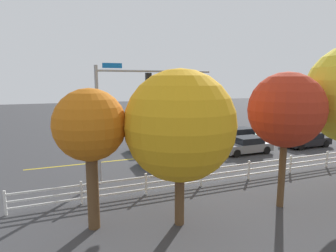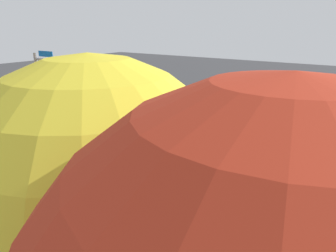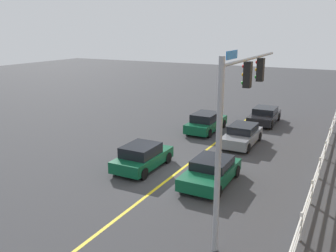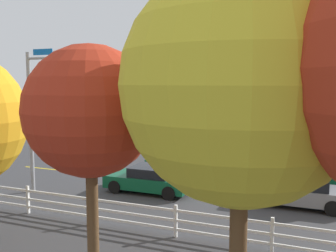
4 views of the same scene
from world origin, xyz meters
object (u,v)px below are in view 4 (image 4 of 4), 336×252
at_px(car_2, 298,191).
at_px(tree_5, 90,112).
at_px(car_4, 150,179).
at_px(tree_3, 241,85).
at_px(car_1, 181,162).

bearing_deg(car_2, tree_5, 62.60).
xyz_separation_m(car_4, tree_5, (-2.26, 8.45, 3.96)).
bearing_deg(car_4, tree_3, 125.09).
distance_m(car_1, car_2, 7.75).
relative_size(car_1, car_2, 0.94).
distance_m(car_2, tree_5, 10.76).
xyz_separation_m(car_1, tree_3, (-6.15, 13.07, 4.59)).
relative_size(car_1, tree_5, 0.63).
bearing_deg(car_2, car_1, -28.34).
height_order(car_4, tree_5, tree_5).
bearing_deg(car_4, car_1, -91.01).
distance_m(car_2, tree_3, 10.47).
bearing_deg(tree_5, car_1, -80.19).
bearing_deg(car_4, car_2, -176.17).
height_order(tree_3, tree_5, tree_3).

